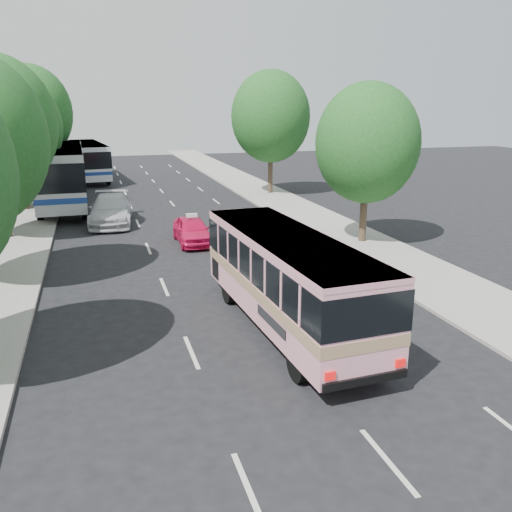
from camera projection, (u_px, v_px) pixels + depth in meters
name	position (u px, v px, depth m)	size (l,w,h in m)	color
ground	(237.00, 319.00, 17.94)	(120.00, 120.00, 0.00)	black
sidewalk_left	(26.00, 216.00, 34.00)	(4.00, 90.00, 0.15)	#9E998E
sidewalk_right	(281.00, 202.00, 38.70)	(4.00, 90.00, 0.12)	#9E998E
tree_left_d	(18.00, 124.00, 34.27)	(5.52, 5.52, 8.60)	#38281E
tree_left_e	(31.00, 109.00, 41.45)	(6.30, 6.30, 9.82)	#38281E
tree_left_f	(37.00, 113.00, 48.89)	(5.88, 5.88, 9.16)	#38281E
tree_right_near	(369.00, 139.00, 26.26)	(5.10, 5.10, 7.95)	#38281E
tree_right_far	(272.00, 114.00, 40.84)	(6.00, 6.00, 9.35)	#38281E
pink_bus	(287.00, 272.00, 16.70)	(2.93, 9.58, 3.02)	pink
pink_taxi	(192.00, 230.00, 27.46)	(1.61, 3.99, 1.36)	#DC134D
white_pickup	(111.00, 210.00, 31.83)	(2.35, 5.77, 1.68)	silver
tour_coach_front	(61.00, 171.00, 36.83)	(3.28, 13.65, 4.06)	silver
tour_coach_rear	(89.00, 158.00, 49.76)	(3.71, 11.47, 3.37)	white
taxi_roof_sign	(192.00, 215.00, 27.25)	(0.55, 0.18, 0.18)	silver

